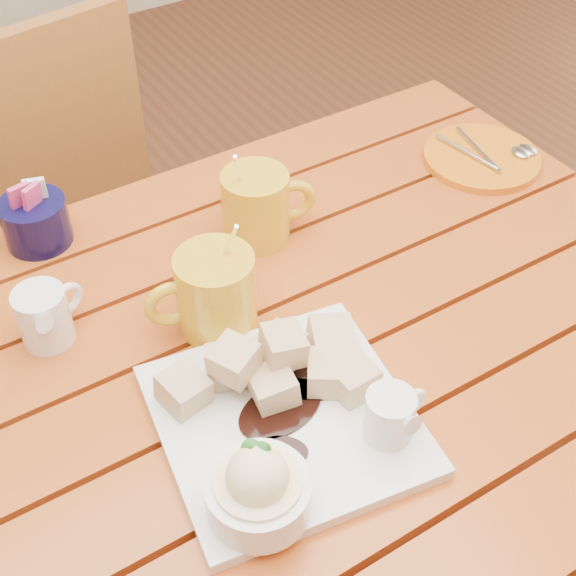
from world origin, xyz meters
TOP-DOWN VIEW (x-y plane):
  - table at (0.00, 0.00)m, footprint 1.20×0.79m
  - dessert_plate at (-0.04, -0.12)m, footprint 0.30×0.30m
  - coffee_mug_left at (-0.02, 0.07)m, footprint 0.14×0.10m
  - coffee_mug_right at (0.11, 0.19)m, footprint 0.13×0.09m
  - cream_pitcher at (-0.20, 0.15)m, footprint 0.09×0.08m
  - sugar_caddy at (-0.15, 0.34)m, footprint 0.09×0.09m
  - orange_saucer at (0.50, 0.16)m, footprint 0.18×0.18m
  - chair_far at (-0.12, 0.69)m, footprint 0.51×0.51m

SIDE VIEW (x-z plane):
  - chair_far at x=-0.12m, z-range 0.06..1.00m
  - table at x=0.00m, z-range 0.27..1.02m
  - orange_saucer at x=0.50m, z-range 0.75..0.77m
  - dessert_plate at x=-0.04m, z-range 0.73..0.83m
  - sugar_caddy at x=-0.15m, z-range 0.74..0.83m
  - cream_pitcher at x=-0.20m, z-range 0.75..0.83m
  - coffee_mug_right at x=0.11m, z-range 0.73..0.88m
  - coffee_mug_left at x=-0.02m, z-range 0.73..0.89m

